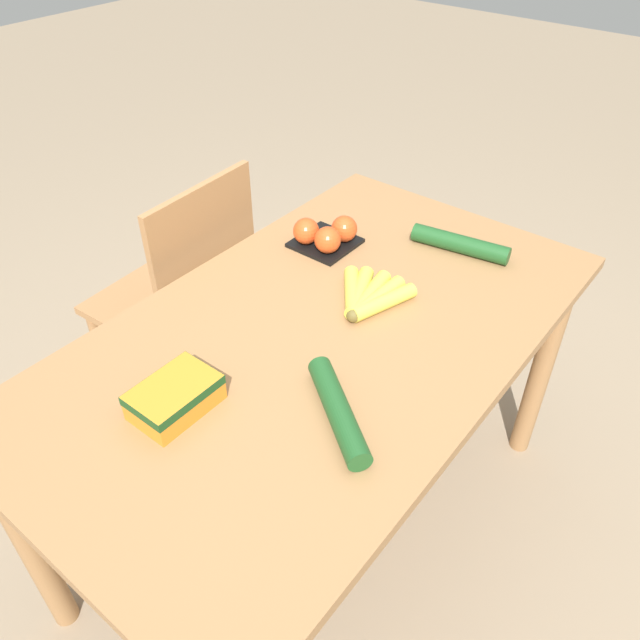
% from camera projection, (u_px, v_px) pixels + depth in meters
% --- Properties ---
extents(ground_plane, '(12.00, 12.00, 0.00)m').
position_uv_depth(ground_plane, '(320.00, 520.00, 1.84)').
color(ground_plane, gray).
extents(dining_table, '(1.38, 0.80, 0.73)m').
position_uv_depth(dining_table, '(320.00, 363.00, 1.45)').
color(dining_table, '#9E7044').
rests_on(dining_table, ground_plane).
extents(chair, '(0.44, 0.42, 0.88)m').
position_uv_depth(chair, '(184.00, 299.00, 1.92)').
color(chair, '#A87547').
rests_on(chair, ground_plane).
extents(banana_bunch, '(0.19, 0.19, 0.04)m').
position_uv_depth(banana_bunch, '(368.00, 297.00, 1.45)').
color(banana_bunch, brown).
rests_on(banana_bunch, dining_table).
extents(tomato_pack, '(0.15, 0.15, 0.08)m').
position_uv_depth(tomato_pack, '(326.00, 235.00, 1.63)').
color(tomato_pack, black).
rests_on(tomato_pack, dining_table).
extents(carrot_bag, '(0.16, 0.11, 0.06)m').
position_uv_depth(carrot_bag, '(175.00, 395.00, 1.18)').
color(carrot_bag, orange).
rests_on(carrot_bag, dining_table).
extents(cucumber_near, '(0.19, 0.24, 0.05)m').
position_uv_depth(cucumber_near, '(338.00, 410.00, 1.17)').
color(cucumber_near, '#1E5123').
rests_on(cucumber_near, dining_table).
extents(cucumber_far, '(0.09, 0.26, 0.05)m').
position_uv_depth(cucumber_far, '(460.00, 244.00, 1.62)').
color(cucumber_far, '#1E5123').
rests_on(cucumber_far, dining_table).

